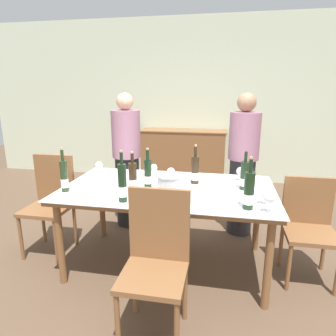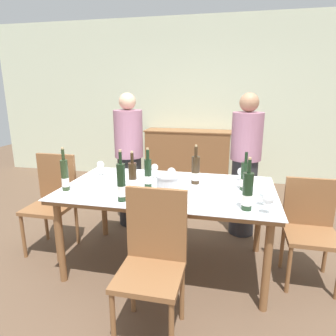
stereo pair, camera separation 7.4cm
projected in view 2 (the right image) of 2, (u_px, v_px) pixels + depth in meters
ground_plane at (168, 264)px, 2.86m from camera, size 12.00×12.00×0.00m
back_wall at (204, 102)px, 5.25m from camera, size 8.00×0.10×2.80m
sideboard_cabinet at (188, 157)px, 5.26m from camera, size 1.47×0.46×0.93m
dining_table at (168, 194)px, 2.68m from camera, size 1.86×1.07×0.77m
ice_bucket at (168, 186)px, 2.39m from camera, size 0.19×0.19×0.19m
wine_bottle_0 at (195, 171)px, 2.74m from camera, size 0.08×0.08×0.36m
wine_bottle_1 at (133, 177)px, 2.56m from camera, size 0.07×0.07×0.35m
wine_bottle_2 at (121, 184)px, 2.31m from camera, size 0.07×0.07×0.41m
wine_bottle_3 at (148, 174)px, 2.65m from camera, size 0.07×0.07×0.36m
wine_bottle_4 at (247, 192)px, 2.14m from camera, size 0.08×0.08×0.39m
wine_bottle_5 at (65, 176)px, 2.56m from camera, size 0.06×0.06×0.38m
wine_bottle_6 at (245, 177)px, 2.57m from camera, size 0.08×0.08×0.34m
wine_glass_0 at (241, 172)px, 2.82m from camera, size 0.08×0.08×0.13m
wine_glass_1 at (155, 168)px, 2.90m from camera, size 0.08×0.08×0.15m
wine_glass_2 at (171, 172)px, 2.81m from camera, size 0.08×0.08×0.14m
wine_glass_3 at (264, 194)px, 2.23m from camera, size 0.07×0.07×0.14m
wine_glass_4 at (268, 200)px, 2.08m from camera, size 0.08×0.08×0.15m
wine_glass_5 at (100, 165)px, 3.00m from camera, size 0.07×0.07×0.15m
chair_near_front at (153, 254)px, 1.99m from camera, size 0.42×0.42×0.99m
chair_left_end at (53, 196)px, 3.06m from camera, size 0.42×0.42×0.98m
chair_right_end at (310, 224)px, 2.55m from camera, size 0.42×0.42×0.88m
person_host at (129, 161)px, 3.54m from camera, size 0.33×0.33×1.58m
person_guest_left at (245, 167)px, 3.29m from camera, size 0.33×0.33×1.58m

